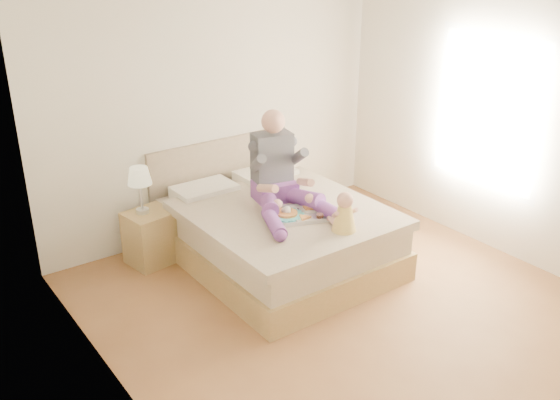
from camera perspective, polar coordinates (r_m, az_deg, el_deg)
room at (r=5.00m, az=7.29°, el=5.41°), size 4.02×4.22×2.71m
bed at (r=6.17m, az=-0.61°, el=-2.78°), size 1.70×2.18×1.00m
nightstand at (r=6.27m, az=-11.72°, el=-3.36°), size 0.49×0.45×0.54m
lamp at (r=6.03m, az=-12.72°, el=1.93°), size 0.23×0.23×0.47m
adult at (r=5.93m, az=0.04°, el=2.04°), size 0.80×1.18×0.92m
tray at (r=5.77m, az=1.61°, el=-1.15°), size 0.62×0.55×0.15m
baby at (r=5.48m, az=5.87°, el=-1.35°), size 0.24×0.33×0.36m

